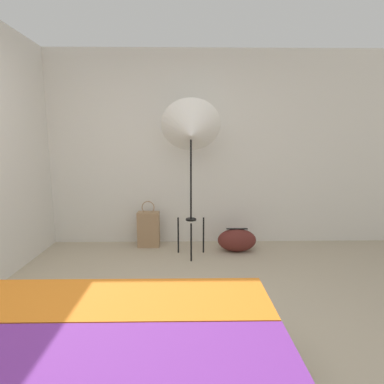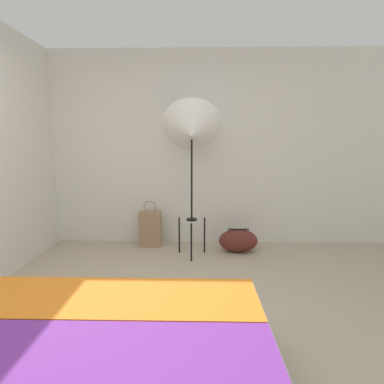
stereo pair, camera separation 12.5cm
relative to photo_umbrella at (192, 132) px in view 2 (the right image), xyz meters
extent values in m
plane|color=tan|center=(-0.34, -1.88, -1.52)|extent=(14.00, 14.00, 0.00)
cube|color=silver|center=(-0.34, 0.55, -0.22)|extent=(8.00, 0.05, 2.60)
cube|color=#702D8E|center=(-0.43, -2.43, -1.04)|extent=(1.73, 0.48, 0.04)
cube|color=orange|center=(-0.43, -1.93, -1.04)|extent=(1.73, 0.48, 0.04)
cylinder|color=black|center=(0.00, -0.19, -1.29)|extent=(0.02, 0.02, 0.46)
cylinder|color=black|center=(-0.16, 0.09, -1.29)|extent=(0.02, 0.02, 0.46)
cylinder|color=black|center=(0.16, 0.09, -1.29)|extent=(0.02, 0.02, 0.46)
cylinder|color=black|center=(0.00, 0.00, -1.06)|extent=(0.13, 0.13, 0.02)
cylinder|color=black|center=(0.00, 0.00, -0.52)|extent=(0.02, 0.02, 1.07)
cone|color=white|center=(0.00, 0.00, 0.01)|extent=(0.72, 0.59, 0.72)
cube|color=#9E7A56|center=(-0.57, 0.34, -1.28)|extent=(0.29, 0.16, 0.47)
torus|color=#9E7A56|center=(-0.57, 0.34, -0.98)|extent=(0.17, 0.01, 0.17)
ellipsoid|color=#5B231E|center=(0.59, 0.14, -1.37)|extent=(0.49, 0.29, 0.29)
cube|color=black|center=(0.59, 0.14, -1.22)|extent=(0.27, 0.04, 0.01)
camera|label=1|loc=(-0.04, -3.56, -0.13)|focal=28.00mm
camera|label=2|loc=(0.08, -3.56, -0.13)|focal=28.00mm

